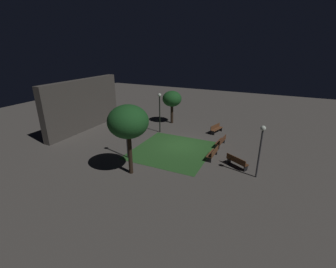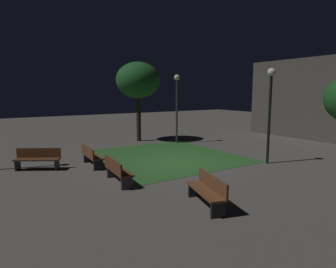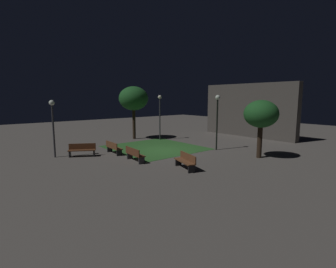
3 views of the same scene
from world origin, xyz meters
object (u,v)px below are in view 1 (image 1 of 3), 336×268
object	(u,v)px
lamp_post_plaza_west	(126,124)
lamp_post_plaza_east	(160,106)
bench_front_left	(213,153)
bench_lawn_edge	(221,141)
bench_path_side	(237,161)
lamp_post_path_center	(261,142)
tree_right_canopy	(172,99)
tree_left_canopy	(128,122)
bench_front_right	(216,128)

from	to	relation	value
lamp_post_plaza_west	lamp_post_plaza_east	bearing A→B (deg)	3.57
bench_front_left	bench_lawn_edge	distance (m)	2.83
bench_path_side	lamp_post_path_center	size ratio (longest dim) A/B	0.47
bench_path_side	lamp_post_plaza_west	xyz separation A→B (m)	(-2.21, 8.47, 2.44)
lamp_post_plaza_west	bench_path_side	bearing A→B (deg)	-75.38
bench_path_side	lamp_post_plaza_west	bearing A→B (deg)	104.62
lamp_post_path_center	bench_lawn_edge	bearing A→B (deg)	38.93
lamp_post_path_center	lamp_post_plaza_east	distance (m)	11.71
lamp_post_plaza_west	lamp_post_plaza_east	distance (m)	6.65
tree_right_canopy	lamp_post_plaza_west	bearing A→B (deg)	-176.63
lamp_post_plaza_east	tree_left_canopy	bearing A→B (deg)	-166.56
bench_lawn_edge	bench_path_side	size ratio (longest dim) A/B	1.02
bench_lawn_edge	tree_right_canopy	bearing A→B (deg)	57.64
lamp_post_plaza_east	lamp_post_path_center	bearing A→B (deg)	-117.15
bench_front_right	lamp_post_plaza_west	distance (m)	10.66
bench_lawn_edge	tree_right_canopy	distance (m)	8.69
bench_front_right	lamp_post_plaza_west	world-z (taller)	lamp_post_plaza_west
lamp_post_plaza_west	lamp_post_plaza_east	xyz separation A→B (m)	(6.64, 0.41, -0.02)
bench_path_side	lamp_post_plaza_west	size ratio (longest dim) A/B	0.42
bench_front_left	lamp_post_plaza_west	size ratio (longest dim) A/B	0.43
bench_lawn_edge	tree_left_canopy	xyz separation A→B (m)	(-7.70, 4.79, 3.44)
bench_path_side	lamp_post_plaza_east	world-z (taller)	lamp_post_plaza_east
tree_left_canopy	tree_right_canopy	bearing A→B (deg)	10.47
lamp_post_path_center	lamp_post_plaza_east	world-z (taller)	lamp_post_plaza_east
tree_left_canopy	lamp_post_plaza_east	bearing A→B (deg)	13.44
bench_front_left	bench_path_side	xyz separation A→B (m)	(-0.66, -2.02, 0.00)
tree_left_canopy	lamp_post_plaza_west	distance (m)	2.78
lamp_post_plaza_east	tree_right_canopy	bearing A→B (deg)	3.00
lamp_post_plaza_west	bench_lawn_edge	bearing A→B (deg)	-48.51
tree_left_canopy	bench_path_side	bearing A→B (deg)	-58.29
bench_path_side	lamp_post_path_center	distance (m)	2.83
bench_lawn_edge	lamp_post_path_center	bearing A→B (deg)	-141.07
bench_lawn_edge	lamp_post_plaza_west	world-z (taller)	lamp_post_plaza_west
bench_path_side	tree_left_canopy	distance (m)	8.72
tree_right_canopy	lamp_post_path_center	distance (m)	13.82
bench_front_left	tree_right_canopy	distance (m)	10.43
bench_path_side	tree_right_canopy	bearing A→B (deg)	48.75
bench_path_side	tree_right_canopy	xyz separation A→B (m)	(7.95, 9.07, 2.43)
lamp_post_plaza_west	tree_right_canopy	bearing A→B (deg)	3.37
tree_right_canopy	lamp_post_plaza_west	distance (m)	10.18
bench_front_right	lamp_post_plaza_east	world-z (taller)	lamp_post_plaza_east
bench_lawn_edge	bench_path_side	distance (m)	4.03
bench_lawn_edge	bench_front_right	bearing A→B (deg)	21.71
bench_front_left	bench_lawn_edge	bearing A→B (deg)	0.00
bench_path_side	lamp_post_plaza_east	size ratio (longest dim) A/B	0.43
tree_right_canopy	bench_lawn_edge	bearing A→B (deg)	-122.36
bench_path_side	tree_right_canopy	world-z (taller)	tree_right_canopy
bench_front_right	tree_left_canopy	distance (m)	12.06
bench_front_right	bench_front_left	bearing A→B (deg)	-167.86
bench_front_left	tree_right_canopy	xyz separation A→B (m)	(7.30, 7.04, 2.43)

